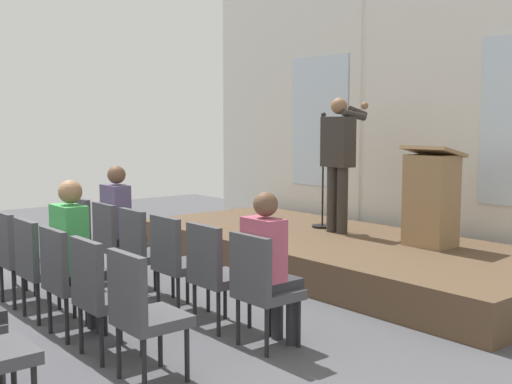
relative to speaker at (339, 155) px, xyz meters
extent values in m
cube|color=silver|center=(0.20, 1.23, 0.76)|extent=(8.49, 0.10, 4.34)
cube|color=silver|center=(-1.50, 1.17, 0.43)|extent=(1.20, 0.04, 2.02)
cube|color=silver|center=(-0.75, 1.17, 0.76)|extent=(0.20, 0.08, 4.34)
cube|color=brown|center=(0.20, -0.26, -1.21)|extent=(5.65, 2.38, 0.40)
cylinder|color=#332D28|center=(-0.09, -0.02, -0.58)|extent=(0.14, 0.14, 0.85)
cylinder|color=#332D28|center=(0.09, -0.02, -0.58)|extent=(0.14, 0.14, 0.85)
cube|color=#332D28|center=(0.00, -0.02, 0.16)|extent=(0.42, 0.22, 0.64)
cube|color=#B28C19|center=(0.00, 0.10, 0.24)|extent=(0.06, 0.01, 0.38)
sphere|color=#8C6647|center=(0.00, -0.01, 0.62)|extent=(0.21, 0.21, 0.21)
cylinder|color=#332D28|center=(-0.24, 0.06, 0.26)|extent=(0.09, 0.28, 0.45)
cylinder|color=#332D28|center=(0.15, 0.12, 0.50)|extent=(0.15, 0.36, 0.15)
cylinder|color=#332D28|center=(0.09, 0.25, 0.55)|extent=(0.11, 0.34, 0.15)
sphere|color=#8C6647|center=(-0.02, 0.51, 0.63)|extent=(0.10, 0.10, 0.10)
cylinder|color=black|center=(-0.40, 0.13, -0.99)|extent=(0.28, 0.28, 0.03)
cylinder|color=black|center=(-0.40, 0.13, -0.25)|extent=(0.02, 0.02, 1.45)
sphere|color=#262626|center=(-0.40, 0.13, 0.51)|extent=(0.07, 0.07, 0.07)
cube|color=#93724C|center=(1.31, 0.14, -0.48)|extent=(0.52, 0.40, 1.05)
cube|color=#93724C|center=(1.31, 0.16, 0.08)|extent=(0.60, 0.48, 0.14)
cylinder|color=black|center=(-1.20, -2.54, -1.21)|extent=(0.04, 0.04, 0.40)
cylinder|color=black|center=(-1.56, -2.54, -1.21)|extent=(0.04, 0.04, 0.40)
cylinder|color=black|center=(-1.20, -2.88, -1.21)|extent=(0.04, 0.04, 0.40)
cylinder|color=black|center=(-1.56, -2.88, -1.21)|extent=(0.04, 0.04, 0.40)
cube|color=#47474C|center=(-1.38, -2.71, -0.97)|extent=(0.46, 0.44, 0.08)
cube|color=#47474C|center=(-1.38, -2.90, -0.70)|extent=(0.46, 0.06, 0.46)
cylinder|color=black|center=(-0.57, -2.54, -1.21)|extent=(0.04, 0.04, 0.40)
cylinder|color=black|center=(-0.93, -2.54, -1.21)|extent=(0.04, 0.04, 0.40)
cylinder|color=black|center=(-0.57, -2.88, -1.21)|extent=(0.04, 0.04, 0.40)
cylinder|color=black|center=(-0.93, -2.88, -1.21)|extent=(0.04, 0.04, 0.40)
cube|color=#47474C|center=(-0.75, -2.71, -0.97)|extent=(0.46, 0.44, 0.08)
cube|color=#47474C|center=(-0.75, -2.90, -0.70)|extent=(0.46, 0.06, 0.46)
cylinder|color=#2D2D33|center=(-0.84, -2.53, -1.19)|extent=(0.10, 0.10, 0.44)
cylinder|color=#2D2D33|center=(-0.66, -2.53, -1.19)|extent=(0.10, 0.10, 0.44)
cube|color=#2D2D33|center=(-0.75, -2.65, -0.91)|extent=(0.34, 0.36, 0.12)
cube|color=#594C72|center=(-0.75, -2.76, -0.56)|extent=(0.36, 0.20, 0.58)
sphere|color=brown|center=(-0.75, -2.74, -0.16)|extent=(0.20, 0.20, 0.20)
cylinder|color=black|center=(0.06, -2.54, -1.21)|extent=(0.04, 0.04, 0.40)
cylinder|color=black|center=(-0.30, -2.54, -1.21)|extent=(0.04, 0.04, 0.40)
cylinder|color=black|center=(0.06, -2.88, -1.21)|extent=(0.04, 0.04, 0.40)
cylinder|color=black|center=(-0.30, -2.88, -1.21)|extent=(0.04, 0.04, 0.40)
cube|color=#47474C|center=(-0.12, -2.71, -0.97)|extent=(0.46, 0.44, 0.08)
cube|color=#47474C|center=(-0.12, -2.90, -0.70)|extent=(0.46, 0.06, 0.46)
cylinder|color=black|center=(0.69, -2.54, -1.21)|extent=(0.04, 0.04, 0.40)
cylinder|color=black|center=(0.33, -2.54, -1.21)|extent=(0.04, 0.04, 0.40)
cylinder|color=black|center=(0.69, -2.88, -1.21)|extent=(0.04, 0.04, 0.40)
cylinder|color=black|center=(0.33, -2.88, -1.21)|extent=(0.04, 0.04, 0.40)
cube|color=#47474C|center=(0.51, -2.71, -0.97)|extent=(0.46, 0.44, 0.08)
cube|color=#47474C|center=(0.51, -2.90, -0.70)|extent=(0.46, 0.06, 0.46)
cylinder|color=black|center=(1.32, -2.54, -1.21)|extent=(0.04, 0.04, 0.40)
cylinder|color=black|center=(0.96, -2.54, -1.21)|extent=(0.04, 0.04, 0.40)
cylinder|color=black|center=(1.32, -2.88, -1.21)|extent=(0.04, 0.04, 0.40)
cylinder|color=black|center=(0.96, -2.88, -1.21)|extent=(0.04, 0.04, 0.40)
cube|color=#47474C|center=(1.14, -2.71, -0.97)|extent=(0.46, 0.44, 0.08)
cube|color=#47474C|center=(1.14, -2.90, -0.70)|extent=(0.46, 0.06, 0.46)
cylinder|color=black|center=(1.95, -2.54, -1.21)|extent=(0.04, 0.04, 0.40)
cylinder|color=black|center=(1.59, -2.54, -1.21)|extent=(0.04, 0.04, 0.40)
cylinder|color=black|center=(1.95, -2.88, -1.21)|extent=(0.04, 0.04, 0.40)
cylinder|color=black|center=(1.59, -2.88, -1.21)|extent=(0.04, 0.04, 0.40)
cube|color=#47474C|center=(1.77, -2.71, -0.97)|extent=(0.46, 0.44, 0.08)
cube|color=#47474C|center=(1.77, -2.90, -0.70)|extent=(0.46, 0.06, 0.46)
cylinder|color=#2D2D33|center=(1.68, -2.53, -1.19)|extent=(0.10, 0.10, 0.44)
cylinder|color=#2D2D33|center=(1.86, -2.53, -1.19)|extent=(0.10, 0.10, 0.44)
cube|color=#2D2D33|center=(1.77, -2.65, -0.91)|extent=(0.34, 0.36, 0.12)
cube|color=#B24C66|center=(1.77, -2.76, -0.60)|extent=(0.36, 0.20, 0.50)
sphere|color=brown|center=(1.77, -2.74, -0.24)|extent=(0.20, 0.20, 0.20)
cylinder|color=black|center=(-1.20, -3.62, -1.21)|extent=(0.04, 0.04, 0.40)
cylinder|color=black|center=(-1.56, -3.62, -1.21)|extent=(0.04, 0.04, 0.40)
cube|color=#47474C|center=(-1.38, -3.79, -0.97)|extent=(0.46, 0.44, 0.08)
cylinder|color=black|center=(-0.57, -3.62, -1.21)|extent=(0.04, 0.04, 0.40)
cylinder|color=black|center=(-0.93, -3.62, -1.21)|extent=(0.04, 0.04, 0.40)
cylinder|color=black|center=(-0.57, -3.96, -1.21)|extent=(0.04, 0.04, 0.40)
cylinder|color=black|center=(-0.93, -3.96, -1.21)|extent=(0.04, 0.04, 0.40)
cube|color=#47474C|center=(-0.75, -3.79, -0.97)|extent=(0.46, 0.44, 0.08)
cube|color=#47474C|center=(-0.75, -3.98, -0.70)|extent=(0.46, 0.06, 0.46)
cylinder|color=black|center=(0.06, -3.62, -1.21)|extent=(0.04, 0.04, 0.40)
cylinder|color=black|center=(-0.30, -3.62, -1.21)|extent=(0.04, 0.04, 0.40)
cylinder|color=black|center=(0.06, -3.96, -1.21)|extent=(0.04, 0.04, 0.40)
cylinder|color=black|center=(-0.30, -3.96, -1.21)|extent=(0.04, 0.04, 0.40)
cube|color=#47474C|center=(-0.12, -3.79, -0.97)|extent=(0.46, 0.44, 0.08)
cube|color=#47474C|center=(-0.12, -3.98, -0.70)|extent=(0.46, 0.06, 0.46)
cylinder|color=black|center=(0.69, -3.62, -1.21)|extent=(0.04, 0.04, 0.40)
cylinder|color=black|center=(0.33, -3.62, -1.21)|extent=(0.04, 0.04, 0.40)
cylinder|color=black|center=(0.69, -3.96, -1.21)|extent=(0.04, 0.04, 0.40)
cylinder|color=black|center=(0.33, -3.96, -1.21)|extent=(0.04, 0.04, 0.40)
cube|color=#47474C|center=(0.51, -3.79, -0.97)|extent=(0.46, 0.44, 0.08)
cube|color=#47474C|center=(0.51, -3.98, -0.70)|extent=(0.46, 0.06, 0.46)
cylinder|color=#2D2D33|center=(0.42, -3.61, -1.19)|extent=(0.10, 0.10, 0.44)
cylinder|color=#2D2D33|center=(0.60, -3.61, -1.19)|extent=(0.10, 0.10, 0.44)
cube|color=#2D2D33|center=(0.51, -3.73, -0.91)|extent=(0.34, 0.36, 0.12)
cube|color=green|center=(0.51, -3.84, -0.57)|extent=(0.36, 0.20, 0.57)
sphere|color=#8C6647|center=(0.51, -3.82, -0.17)|extent=(0.20, 0.20, 0.20)
cylinder|color=black|center=(1.32, -3.62, -1.21)|extent=(0.04, 0.04, 0.40)
cylinder|color=black|center=(0.96, -3.62, -1.21)|extent=(0.04, 0.04, 0.40)
cylinder|color=black|center=(1.32, -3.96, -1.21)|extent=(0.04, 0.04, 0.40)
cylinder|color=black|center=(0.96, -3.96, -1.21)|extent=(0.04, 0.04, 0.40)
cube|color=#47474C|center=(1.14, -3.79, -0.97)|extent=(0.46, 0.44, 0.08)
cube|color=#47474C|center=(1.14, -3.98, -0.70)|extent=(0.46, 0.06, 0.46)
cylinder|color=black|center=(1.95, -3.62, -1.21)|extent=(0.04, 0.04, 0.40)
cylinder|color=black|center=(1.59, -3.62, -1.21)|extent=(0.04, 0.04, 0.40)
cylinder|color=black|center=(1.95, -3.96, -1.21)|extent=(0.04, 0.04, 0.40)
cylinder|color=black|center=(1.59, -3.96, -1.21)|extent=(0.04, 0.04, 0.40)
cube|color=#47474C|center=(1.77, -3.79, -0.97)|extent=(0.46, 0.44, 0.08)
cube|color=#47474C|center=(1.77, -3.98, -0.70)|extent=(0.46, 0.06, 0.46)
cylinder|color=black|center=(1.32, -4.70, -1.21)|extent=(0.04, 0.04, 0.40)
cylinder|color=black|center=(1.59, -4.70, -1.21)|extent=(0.04, 0.04, 0.40)
camera|label=1|loc=(5.55, -5.97, 0.40)|focal=44.37mm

